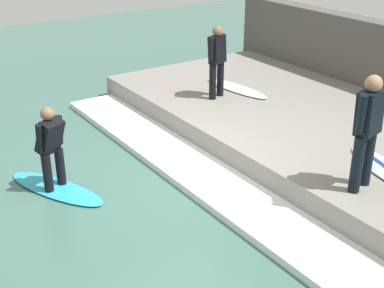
% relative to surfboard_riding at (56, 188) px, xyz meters
% --- Properties ---
extents(ground_plane, '(28.00, 28.00, 0.00)m').
position_rel_surfboard_riding_xyz_m(ground_plane, '(1.71, -1.02, -0.03)').
color(ground_plane, '#426B60').
extents(concrete_ledge, '(4.40, 9.46, 0.49)m').
position_rel_surfboard_riding_xyz_m(concrete_ledge, '(4.94, -1.02, 0.22)').
color(concrete_ledge, gray).
rests_on(concrete_ledge, ground_plane).
extents(wave_foam_crest, '(1.06, 8.98, 0.12)m').
position_rel_surfboard_riding_xyz_m(wave_foam_crest, '(2.21, -1.02, 0.03)').
color(wave_foam_crest, white).
rests_on(wave_foam_crest, ground_plane).
extents(surfboard_riding, '(1.29, 2.03, 0.06)m').
position_rel_surfboard_riding_xyz_m(surfboard_riding, '(0.00, 0.00, 0.00)').
color(surfboard_riding, '#2DADD1').
rests_on(surfboard_riding, ground_plane).
extents(surfer_riding, '(0.49, 0.50, 1.39)m').
position_rel_surfboard_riding_xyz_m(surfer_riding, '(0.00, 0.00, 0.80)').
color(surfer_riding, black).
rests_on(surfer_riding, surfboard_riding).
extents(surfer_waiting_near, '(0.50, 0.35, 1.52)m').
position_rel_surfboard_riding_xyz_m(surfer_waiting_near, '(4.04, 1.06, 1.32)').
color(surfer_waiting_near, black).
rests_on(surfer_waiting_near, concrete_ledge).
extents(surfboard_waiting_near, '(0.64, 1.85, 0.06)m').
position_rel_surfboard_riding_xyz_m(surfboard_waiting_near, '(4.72, 1.22, 0.49)').
color(surfboard_waiting_near, white).
rests_on(surfboard_waiting_near, concrete_ledge).
extents(surfer_waiting_far, '(0.57, 0.33, 1.71)m').
position_rel_surfboard_riding_xyz_m(surfer_waiting_far, '(3.42, -3.29, 1.43)').
color(surfer_waiting_far, black).
rests_on(surfer_waiting_far, concrete_ledge).
extents(surfboard_waiting_far, '(1.01, 1.77, 0.07)m').
position_rel_surfboard_riding_xyz_m(surfboard_waiting_far, '(4.20, -3.14, 0.50)').
color(surfboard_waiting_far, silver).
rests_on(surfboard_waiting_far, concrete_ledge).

